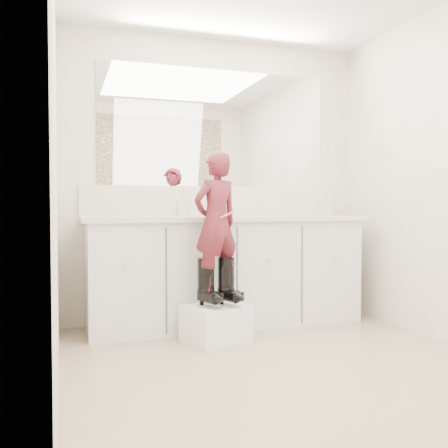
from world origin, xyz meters
name	(u,v)px	position (x,y,z in m)	size (l,w,h in m)	color
floor	(292,371)	(0.00, 0.00, 0.00)	(3.00, 3.00, 0.00)	#907A5E
wall_back	(216,180)	(0.00, 1.50, 1.20)	(2.60, 2.60, 0.00)	beige
wall_left	(55,160)	(-1.30, 0.00, 1.20)	(3.00, 3.00, 0.00)	beige
vanity_cabinet	(226,273)	(0.00, 1.23, 0.42)	(2.20, 0.55, 0.85)	silver
countertop	(226,219)	(0.00, 1.21, 0.87)	(2.28, 0.58, 0.04)	beige
backsplash	(216,201)	(0.00, 1.49, 1.02)	(2.28, 0.03, 0.25)	beige
mirror	(216,128)	(0.00, 1.49, 1.64)	(2.00, 0.02, 1.00)	white
faucet	(220,210)	(0.00, 1.38, 0.94)	(0.08, 0.08, 0.10)	silver
cup	(268,210)	(0.38, 1.22, 0.94)	(0.11, 0.11, 0.10)	beige
soap_bottle	(183,204)	(-0.34, 1.28, 0.99)	(0.09, 0.09, 0.20)	beige
step_stool	(216,324)	(-0.23, 0.75, 0.13)	(0.41, 0.34, 0.26)	white
boot_left	(206,282)	(-0.31, 0.75, 0.43)	(0.13, 0.23, 0.34)	black
boot_right	(226,281)	(-0.16, 0.75, 0.43)	(0.13, 0.23, 0.34)	black
toddler	(216,222)	(-0.23, 0.75, 0.86)	(0.36, 0.24, 0.99)	#9A2F43
toothbrush	(228,214)	(-0.16, 0.70, 0.91)	(0.01, 0.01, 0.14)	#E659AD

